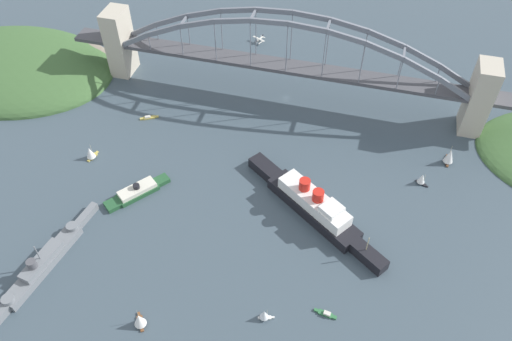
# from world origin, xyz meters

# --- Properties ---
(ground_plane) EXTENTS (1400.00, 1400.00, 0.00)m
(ground_plane) POSITION_xyz_m (0.00, 0.00, 0.00)
(ground_plane) COLOR #3D4C56
(harbor_arch_bridge) EXTENTS (303.25, 20.33, 62.37)m
(harbor_arch_bridge) POSITION_xyz_m (-0.00, -0.00, 26.32)
(harbor_arch_bridge) COLOR #BCB29E
(harbor_arch_bridge) RESTS_ON ground
(headland_east_shore) EXTENTS (155.16, 111.01, 27.87)m
(headland_east_shore) POSITION_xyz_m (200.71, 19.34, 0.00)
(headland_east_shore) COLOR #3D6033
(headland_east_shore) RESTS_ON ground
(ocean_liner) EXTENTS (87.64, 64.74, 19.76)m
(ocean_liner) POSITION_xyz_m (-36.38, 95.91, 6.16)
(ocean_liner) COLOR black
(ocean_liner) RESTS_ON ground
(naval_cruiser) EXTENTS (17.97, 84.93, 17.76)m
(naval_cruiser) POSITION_xyz_m (87.86, 166.83, 3.26)
(naval_cruiser) COLOR slate
(naval_cruiser) RESTS_ON ground
(harbor_ferry_steamer) EXTENTS (29.92, 35.32, 7.56)m
(harbor_ferry_steamer) POSITION_xyz_m (62.70, 108.74, 2.28)
(harbor_ferry_steamer) COLOR #23512D
(harbor_ferry_steamer) RESTS_ON ground
(seaplane_taxiing_near_bridge) EXTENTS (11.09, 9.03, 5.14)m
(seaplane_taxiing_near_bridge) POSITION_xyz_m (35.60, -62.41, 2.24)
(seaplane_taxiing_near_bridge) COLOR #B7B7B2
(seaplane_taxiing_near_bridge) RESTS_ON ground
(small_boat_0) EXTENTS (11.56, 7.21, 1.85)m
(small_boat_0) POSITION_xyz_m (83.06, 45.50, 0.67)
(small_boat_0) COLOR gold
(small_boat_0) RESTS_ON ground
(small_boat_1) EXTENTS (5.92, 10.48, 12.32)m
(small_boat_1) POSITION_xyz_m (-108.42, 36.68, 5.75)
(small_boat_1) COLOR brown
(small_boat_1) RESTS_ON ground
(small_boat_2) EXTENTS (6.12, 9.78, 9.73)m
(small_boat_2) POSITION_xyz_m (101.93, 89.09, 4.46)
(small_boat_2) COLOR gold
(small_boat_2) RESTS_ON ground
(small_boat_3) EXTENTS (11.19, 3.48, 2.08)m
(small_boat_3) POSITION_xyz_m (-54.12, 154.96, 0.74)
(small_boat_3) COLOR #2D6B3D
(small_boat_3) RESTS_ON ground
(small_boat_5) EXTENTS (7.67, 5.98, 8.38)m
(small_boat_5) POSITION_xyz_m (-93.53, 57.99, 3.92)
(small_boat_5) COLOR black
(small_boat_5) RESTS_ON ground
(small_boat_6) EXTENTS (8.02, 9.53, 10.02)m
(small_boat_6) POSITION_xyz_m (27.90, 182.28, 4.63)
(small_boat_6) COLOR brown
(small_boat_6) RESTS_ON ground
(small_boat_7) EXTENTS (7.73, 5.37, 7.56)m
(small_boat_7) POSITION_xyz_m (-26.64, 164.38, 3.62)
(small_boat_7) COLOR silver
(small_boat_7) RESTS_ON ground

